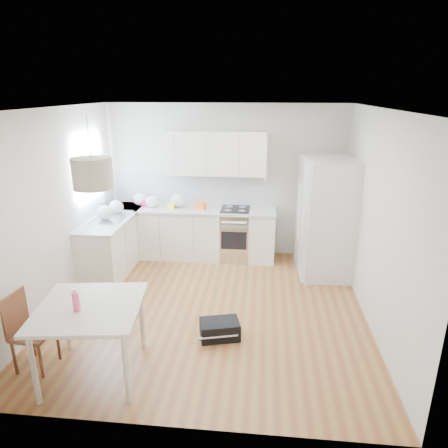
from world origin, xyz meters
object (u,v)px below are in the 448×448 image
Objects in this scene: refrigerator at (327,218)px; dining_chair at (34,332)px; gym_bag at (220,329)px; dining_table at (90,314)px.

dining_chair is at bearing -145.78° from refrigerator.
gym_bag is at bearing 26.24° from dining_chair.
dining_chair is at bearing 169.87° from dining_table.
refrigerator is 4.02× the size of gym_bag.
dining_table is 0.74m from dining_chair.
refrigerator is 4.44m from dining_chair.
refrigerator is 3.93m from dining_table.
dining_table is 1.60m from gym_bag.
refrigerator is 2.65m from gym_bag.
gym_bag is (1.25, 0.78, -0.61)m from dining_table.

